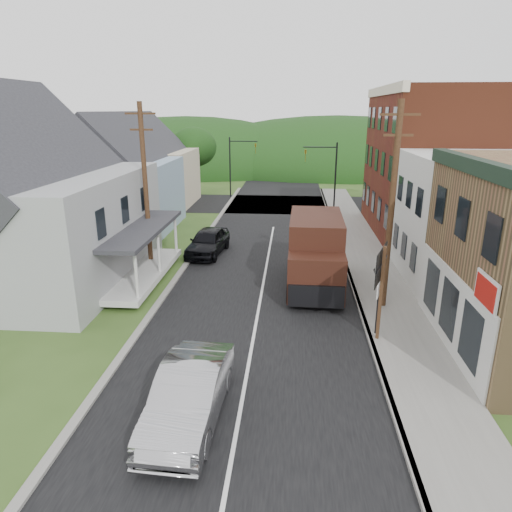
% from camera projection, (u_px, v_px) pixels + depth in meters
% --- Properties ---
extents(ground, '(120.00, 120.00, 0.00)m').
position_uv_depth(ground, '(253.00, 340.00, 17.83)').
color(ground, '#2D4719').
rests_on(ground, ground).
extents(road, '(9.00, 90.00, 0.02)m').
position_uv_depth(road, '(268.00, 260.00, 27.32)').
color(road, black).
rests_on(road, ground).
extents(cross_road, '(60.00, 9.00, 0.02)m').
position_uv_depth(cross_road, '(278.00, 204.00, 43.45)').
color(cross_road, black).
rests_on(cross_road, ground).
extents(sidewalk_right, '(2.80, 55.00, 0.15)m').
position_uv_depth(sidewalk_right, '(373.00, 273.00, 24.95)').
color(sidewalk_right, slate).
rests_on(sidewalk_right, ground).
extents(curb_right, '(0.20, 55.00, 0.15)m').
position_uv_depth(curb_right, '(348.00, 272.00, 25.05)').
color(curb_right, slate).
rests_on(curb_right, ground).
extents(curb_left, '(0.30, 55.00, 0.12)m').
position_uv_depth(curb_left, '(184.00, 268.00, 25.76)').
color(curb_left, slate).
rests_on(curb_left, ground).
extents(storefront_white, '(8.00, 7.00, 6.50)m').
position_uv_depth(storefront_white, '(488.00, 220.00, 23.09)').
color(storefront_white, silver).
rests_on(storefront_white, ground).
extents(storefront_red, '(8.00, 12.00, 10.00)m').
position_uv_depth(storefront_red, '(437.00, 164.00, 31.57)').
color(storefront_red, maroon).
rests_on(storefront_red, ground).
extents(house_gray, '(10.20, 12.24, 8.35)m').
position_uv_depth(house_gray, '(28.00, 199.00, 23.15)').
color(house_gray, '#9B9DA0').
rests_on(house_gray, ground).
extents(house_blue, '(7.14, 8.16, 7.28)m').
position_uv_depth(house_blue, '(125.00, 179.00, 33.68)').
color(house_blue, '#7E94AB').
rests_on(house_blue, ground).
extents(house_cream, '(7.14, 8.16, 7.28)m').
position_uv_depth(house_cream, '(154.00, 165.00, 42.26)').
color(house_cream, beige).
rests_on(house_cream, ground).
extents(utility_pole_right, '(1.60, 0.26, 9.00)m').
position_uv_depth(utility_pole_right, '(392.00, 207.00, 19.30)').
color(utility_pole_right, '#472D19').
rests_on(utility_pole_right, ground).
extents(utility_pole_left, '(1.60, 0.26, 9.00)m').
position_uv_depth(utility_pole_left, '(146.00, 186.00, 24.50)').
color(utility_pole_left, '#472D19').
rests_on(utility_pole_left, ground).
extents(traffic_signal_right, '(2.87, 0.20, 6.00)m').
position_uv_depth(traffic_signal_right, '(327.00, 169.00, 38.65)').
color(traffic_signal_right, black).
rests_on(traffic_signal_right, ground).
extents(traffic_signal_left, '(2.87, 0.20, 6.00)m').
position_uv_depth(traffic_signal_left, '(237.00, 160.00, 45.96)').
color(traffic_signal_left, black).
rests_on(traffic_signal_left, ground).
extents(tree_left_b, '(4.80, 4.80, 6.94)m').
position_uv_depth(tree_left_b, '(4.00, 171.00, 29.03)').
color(tree_left_b, '#382616').
rests_on(tree_left_b, ground).
extents(tree_left_c, '(5.80, 5.80, 8.41)m').
position_uv_depth(tree_left_c, '(38.00, 144.00, 36.45)').
color(tree_left_c, '#382616').
rests_on(tree_left_c, ground).
extents(tree_left_d, '(4.80, 4.80, 6.94)m').
position_uv_depth(tree_left_d, '(194.00, 147.00, 47.40)').
color(tree_left_d, '#382616').
rests_on(tree_left_d, ground).
extents(forested_ridge, '(90.00, 30.00, 16.00)m').
position_uv_depth(forested_ridge, '(284.00, 168.00, 70.03)').
color(forested_ridge, black).
rests_on(forested_ridge, ground).
extents(silver_sedan, '(1.97, 5.10, 1.66)m').
position_uv_depth(silver_sedan, '(189.00, 395.00, 12.99)').
color(silver_sedan, '#A1A0A5').
rests_on(silver_sedan, ground).
extents(dark_sedan, '(2.44, 4.92, 1.61)m').
position_uv_depth(dark_sedan, '(208.00, 242.00, 28.15)').
color(dark_sedan, black).
rests_on(dark_sedan, ground).
extents(delivery_van, '(2.77, 6.42, 3.56)m').
position_uv_depth(delivery_van, '(315.00, 253.00, 22.62)').
color(delivery_van, black).
rests_on(delivery_van, ground).
extents(route_sign_cluster, '(0.80, 2.01, 3.71)m').
position_uv_depth(route_sign_cluster, '(381.00, 280.00, 16.94)').
color(route_sign_cluster, '#472D19').
rests_on(route_sign_cluster, sidewalk_right).
extents(warning_sign, '(0.27, 0.77, 2.92)m').
position_uv_depth(warning_sign, '(378.00, 289.00, 17.48)').
color(warning_sign, black).
rests_on(warning_sign, sidewalk_right).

